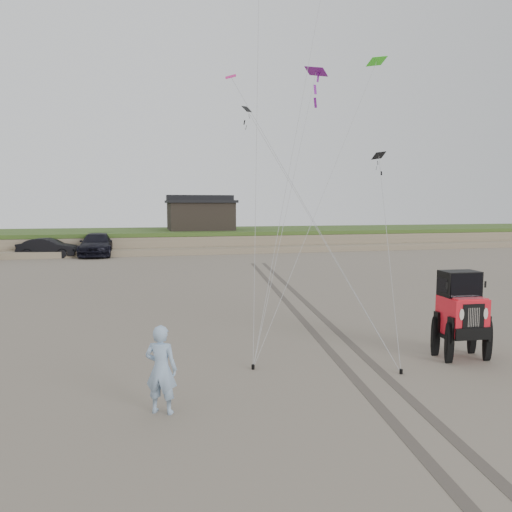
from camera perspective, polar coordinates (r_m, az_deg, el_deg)
The scene contains 11 objects.
ground at distance 12.68m, azimuth 8.39°, elevation -13.00°, with size 160.00×160.00×0.00m, color #6B6054.
dune_ridge at distance 48.90m, azimuth -8.75°, elevation 1.91°, with size 160.00×14.25×1.73m.
cabin at distance 48.53m, azimuth -6.38°, elevation 4.77°, with size 6.40×5.40×3.35m.
truck_b at distance 42.47m, azimuth -22.63°, elevation 0.87°, with size 1.60×4.60×1.52m, color black.
truck_c at distance 42.61m, azimuth -17.72°, elevation 1.25°, with size 2.53×6.23×1.81m, color black.
jeep at distance 14.44m, azimuth 22.45°, elevation -7.20°, with size 2.16×5.02×1.87m, color red, non-canonical shape.
man at distance 10.16m, azimuth -10.79°, elevation -12.60°, with size 0.64×0.42×1.77m, color #7FA2C4.
kite_flock at distance 22.99m, azimuth 7.55°, elevation 22.62°, with size 7.19×8.64×9.11m.
stake_main at distance 12.74m, azimuth -0.34°, elevation -12.56°, with size 0.08×0.08×0.12m, color black.
stake_aux at distance 12.91m, azimuth 16.25°, elevation -12.56°, with size 0.08×0.08×0.12m, color black.
tire_tracks at distance 20.61m, azimuth 4.95°, elevation -5.62°, with size 5.22×29.74×0.01m.
Camera 1 is at (-4.67, -11.07, 4.07)m, focal length 35.00 mm.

